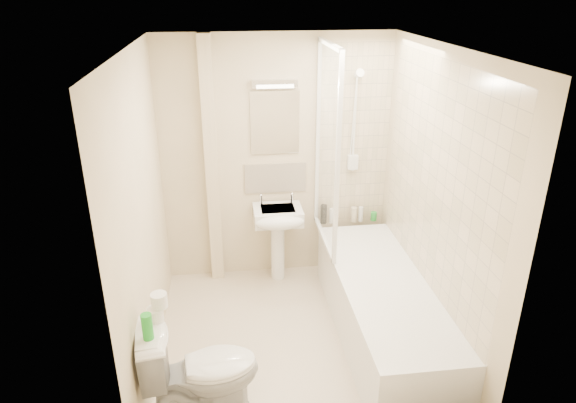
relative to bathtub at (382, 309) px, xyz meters
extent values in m
plane|color=beige|center=(-0.75, -0.01, -0.29)|extent=(2.50, 2.50, 0.00)
cube|color=beige|center=(-0.75, 1.24, 0.91)|extent=(2.20, 0.02, 2.40)
cube|color=beige|center=(-1.85, -0.01, 0.91)|extent=(0.02, 2.50, 2.40)
cube|color=beige|center=(0.35, -0.01, 0.91)|extent=(0.02, 2.50, 2.40)
cube|color=white|center=(-0.75, -0.01, 2.11)|extent=(2.20, 2.50, 0.02)
cube|color=beige|center=(0.00, 1.23, 1.14)|extent=(0.70, 0.01, 1.75)
cube|color=beige|center=(0.34, 0.00, 1.14)|extent=(0.01, 2.10, 1.75)
cube|color=beige|center=(-1.37, 1.18, 0.91)|extent=(0.12, 0.12, 2.40)
cube|color=beige|center=(-0.76, 1.23, 0.74)|extent=(0.60, 0.02, 0.30)
cube|color=white|center=(-0.76, 1.23, 1.29)|extent=(0.46, 0.01, 0.60)
cube|color=silver|center=(-0.76, 1.21, 1.66)|extent=(0.42, 0.07, 0.07)
cube|color=white|center=(0.00, 0.00, -0.01)|extent=(0.70, 2.10, 0.55)
cube|color=white|center=(0.00, 0.00, 0.21)|extent=(0.56, 1.96, 0.05)
cube|color=white|center=(-0.35, 0.79, 1.16)|extent=(0.01, 0.90, 1.80)
cube|color=white|center=(-0.35, 1.22, 1.16)|extent=(0.04, 0.04, 1.80)
cube|color=white|center=(-0.35, 0.34, 1.16)|extent=(0.04, 0.04, 1.80)
cube|color=white|center=(-0.35, 0.79, 2.04)|extent=(0.04, 0.90, 0.04)
cube|color=white|center=(-0.35, 0.79, 0.28)|extent=(0.04, 0.90, 0.03)
cylinder|color=white|center=(0.00, 1.21, 1.26)|extent=(0.02, 0.02, 0.90)
cylinder|color=white|center=(0.00, 1.21, 0.81)|extent=(0.05, 0.05, 0.02)
cylinder|color=white|center=(0.00, 1.21, 1.71)|extent=(0.05, 0.05, 0.02)
cylinder|color=white|center=(0.00, 1.14, 1.74)|extent=(0.08, 0.11, 0.11)
cube|color=white|center=(0.00, 1.20, 0.88)|extent=(0.10, 0.05, 0.14)
cylinder|color=white|center=(-0.02, 1.18, 1.31)|extent=(0.01, 0.13, 0.84)
cylinder|color=white|center=(-0.76, 1.07, 0.02)|extent=(0.13, 0.13, 0.63)
cube|color=white|center=(-0.76, 1.04, 0.43)|extent=(0.47, 0.36, 0.14)
ellipsoid|color=white|center=(-0.76, 0.87, 0.43)|extent=(0.47, 0.20, 0.14)
cube|color=silver|center=(-0.76, 1.04, 0.48)|extent=(0.32, 0.23, 0.04)
cylinder|color=white|center=(-0.91, 1.15, 0.55)|extent=(0.03, 0.03, 0.10)
cylinder|color=white|center=(-0.61, 1.15, 0.55)|extent=(0.03, 0.03, 0.10)
sphere|color=white|center=(-0.91, 1.15, 0.59)|extent=(0.04, 0.04, 0.04)
sphere|color=white|center=(-0.61, 1.15, 0.59)|extent=(0.04, 0.04, 0.04)
cylinder|color=black|center=(-0.28, 1.15, 0.36)|extent=(0.06, 0.06, 0.20)
cylinder|color=white|center=(-0.20, 1.15, 0.33)|extent=(0.05, 0.05, 0.15)
cylinder|color=beige|center=(0.03, 1.15, 0.34)|extent=(0.06, 0.06, 0.15)
cylinder|color=silver|center=(0.10, 1.15, 0.34)|extent=(0.05, 0.05, 0.15)
cylinder|color=green|center=(0.24, 1.15, 0.31)|extent=(0.06, 0.06, 0.09)
imported|color=white|center=(-1.47, -0.69, 0.10)|extent=(0.64, 0.89, 0.79)
cylinder|color=white|center=(-1.73, -0.62, 0.54)|extent=(0.11, 0.11, 0.09)
cylinder|color=white|center=(-1.70, -0.61, 0.64)|extent=(0.11, 0.11, 0.10)
cylinder|color=green|center=(-1.76, -0.81, 0.59)|extent=(0.07, 0.07, 0.17)
camera|label=1|loc=(-1.23, -3.45, 2.51)|focal=32.00mm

